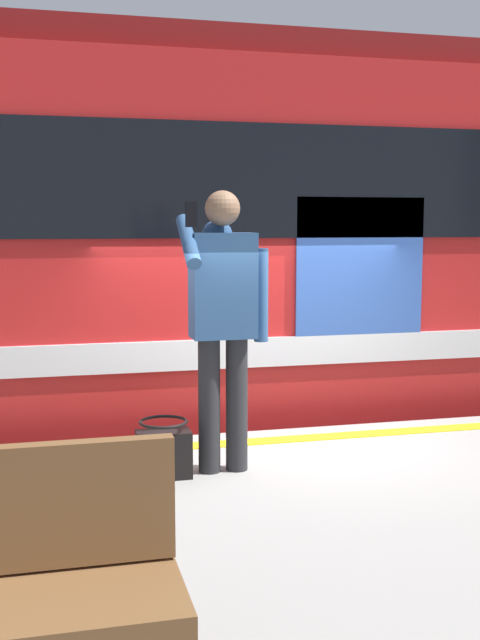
% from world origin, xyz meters
% --- Properties ---
extents(ground_plane, '(23.86, 23.86, 0.00)m').
position_xyz_m(ground_plane, '(0.00, 0.00, 0.00)').
color(ground_plane, '#4C4742').
extents(platform, '(13.23, 3.90, 1.09)m').
position_xyz_m(platform, '(0.00, 1.95, 0.55)').
color(platform, gray).
rests_on(platform, ground).
extents(safety_line, '(12.96, 0.16, 0.01)m').
position_xyz_m(safety_line, '(0.00, 0.30, 1.10)').
color(safety_line, yellow).
rests_on(safety_line, platform).
extents(track_rail_near, '(17.19, 0.08, 0.16)m').
position_xyz_m(track_rail_near, '(0.00, -1.24, 0.08)').
color(track_rail_near, slate).
rests_on(track_rail_near, ground).
extents(track_rail_far, '(17.19, 0.08, 0.16)m').
position_xyz_m(track_rail_far, '(0.00, -2.67, 0.08)').
color(track_rail_far, slate).
rests_on(track_rail_far, ground).
extents(train_carriage, '(11.42, 3.13, 4.08)m').
position_xyz_m(train_carriage, '(1.06, -1.95, 2.58)').
color(train_carriage, red).
rests_on(train_carriage, ground).
extents(passenger, '(0.57, 0.55, 1.78)m').
position_xyz_m(passenger, '(0.51, 0.88, 2.15)').
color(passenger, '#262628').
rests_on(passenger, platform).
extents(handbag, '(0.34, 0.31, 0.37)m').
position_xyz_m(handbag, '(0.91, 0.93, 1.26)').
color(handbag, black).
rests_on(handbag, platform).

